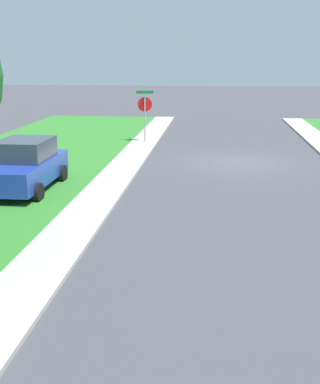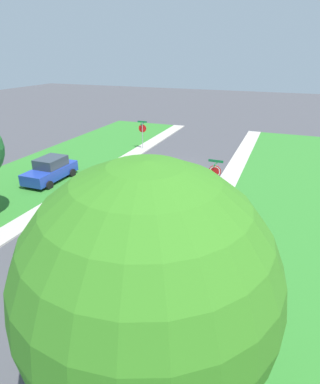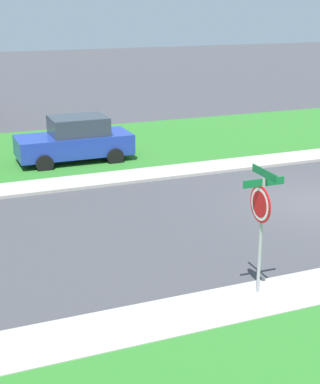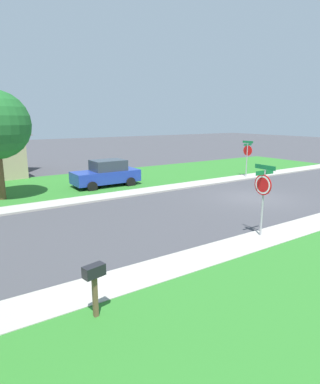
% 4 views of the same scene
% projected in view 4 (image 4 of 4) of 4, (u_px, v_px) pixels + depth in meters
% --- Properties ---
extents(ground_plane, '(120.00, 120.00, 0.00)m').
position_uv_depth(ground_plane, '(254.00, 198.00, 18.61)').
color(ground_plane, '#424247').
extents(sidewalk_east, '(1.40, 56.00, 0.10)m').
position_uv_depth(sidewalk_east, '(11.00, 210.00, 15.94)').
color(sidewalk_east, '#ADA89E').
rests_on(sidewalk_east, ground).
extents(sidewalk_west, '(1.40, 56.00, 0.10)m').
position_uv_depth(sidewalk_west, '(79.00, 295.00, 8.31)').
color(sidewalk_west, '#ADA89E').
rests_on(sidewalk_west, ground).
extents(stop_sign_near_corner, '(0.92, 0.92, 2.77)m').
position_uv_depth(stop_sign_near_corner, '(247.00, 153.00, 24.41)').
color(stop_sign_near_corner, '#9E9EA3').
rests_on(stop_sign_near_corner, ground).
extents(stop_sign_far_corner, '(0.92, 0.92, 2.77)m').
position_uv_depth(stop_sign_far_corner, '(263.00, 189.00, 11.97)').
color(stop_sign_far_corner, '#9E9EA3').
rests_on(stop_sign_far_corner, ground).
extents(car_blue_across_road, '(2.05, 4.31, 1.76)m').
position_uv_depth(car_blue_across_road, '(106.00, 174.00, 21.37)').
color(car_blue_across_road, '#1E389E').
rests_on(car_blue_across_road, ground).
extents(mailbox, '(0.33, 0.52, 1.31)m').
position_uv_depth(mailbox, '(94.00, 278.00, 7.16)').
color(mailbox, brown).
rests_on(mailbox, ground).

